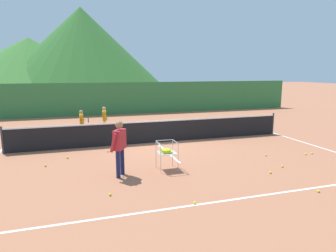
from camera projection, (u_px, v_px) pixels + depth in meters
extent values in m
plane|color=#A86647|center=(156.00, 142.00, 13.01)|extent=(120.00, 120.00, 0.00)
cube|color=white|center=(224.00, 201.00, 7.15)|extent=(12.37, 0.08, 0.01)
cube|color=white|center=(134.00, 123.00, 17.81)|extent=(12.37, 0.08, 0.01)
cube|color=white|center=(275.00, 134.00, 14.83)|extent=(0.08, 11.37, 0.01)
cube|color=white|center=(156.00, 142.00, 13.01)|extent=(0.08, 6.23, 0.01)
cylinder|color=#333338|center=(2.00, 140.00, 11.15)|extent=(0.08, 0.08, 1.05)
cylinder|color=#333338|center=(273.00, 124.00, 14.68)|extent=(0.08, 0.08, 1.05)
cube|color=black|center=(156.00, 132.00, 12.93)|extent=(11.90, 0.02, 0.92)
cube|color=white|center=(156.00, 121.00, 12.84)|extent=(11.90, 0.03, 0.06)
cylinder|color=#191E4C|center=(118.00, 164.00, 8.63)|extent=(0.12, 0.12, 0.82)
cylinder|color=#191E4C|center=(122.00, 161.00, 8.93)|extent=(0.12, 0.12, 0.82)
cube|color=#B2262D|center=(120.00, 140.00, 8.65)|extent=(0.45, 0.54, 0.58)
sphere|color=#996B4C|center=(119.00, 125.00, 8.57)|extent=(0.23, 0.23, 0.23)
cylinder|color=#B2262D|center=(113.00, 143.00, 8.40)|extent=(0.24, 0.19, 0.57)
cylinder|color=#B2262D|center=(122.00, 139.00, 8.94)|extent=(0.19, 0.16, 0.57)
torus|color=#262628|center=(114.00, 140.00, 9.01)|extent=(0.17, 0.26, 0.29)
cylinder|color=black|center=(122.00, 140.00, 8.95)|extent=(0.20, 0.14, 0.03)
cylinder|color=black|center=(82.00, 129.00, 14.31)|extent=(0.09, 0.09, 0.62)
cylinder|color=black|center=(82.00, 130.00, 14.09)|extent=(0.09, 0.09, 0.62)
cube|color=orange|center=(81.00, 119.00, 14.10)|extent=(0.18, 0.38, 0.44)
sphere|color=tan|center=(81.00, 112.00, 14.04)|extent=(0.17, 0.17, 0.17)
cylinder|color=orange|center=(82.00, 119.00, 14.32)|extent=(0.17, 0.07, 0.43)
cylinder|color=orange|center=(82.00, 120.00, 13.92)|extent=(0.13, 0.07, 0.43)
torus|color=#262628|center=(88.00, 120.00, 14.00)|extent=(0.03, 0.29, 0.29)
cylinder|color=black|center=(83.00, 120.00, 13.92)|extent=(0.22, 0.03, 0.03)
cylinder|color=silver|center=(105.00, 127.00, 14.90)|extent=(0.10, 0.10, 0.67)
cylinder|color=silver|center=(105.00, 128.00, 14.66)|extent=(0.10, 0.10, 0.67)
cube|color=orange|center=(104.00, 116.00, 14.68)|extent=(0.22, 0.41, 0.47)
sphere|color=tan|center=(104.00, 109.00, 14.61)|extent=(0.18, 0.18, 0.18)
cylinder|color=orange|center=(105.00, 116.00, 14.91)|extent=(0.19, 0.09, 0.46)
cylinder|color=orange|center=(105.00, 117.00, 14.47)|extent=(0.14, 0.08, 0.46)
cylinder|color=#B7B7BC|center=(156.00, 154.00, 9.54)|extent=(0.02, 0.02, 0.89)
cylinder|color=#B7B7BC|center=(172.00, 153.00, 9.71)|extent=(0.02, 0.02, 0.89)
cylinder|color=#B7B7BC|center=(161.00, 159.00, 9.02)|extent=(0.02, 0.02, 0.89)
cylinder|color=#B7B7BC|center=(178.00, 158.00, 9.18)|extent=(0.02, 0.02, 0.89)
cube|color=#B7B7BC|center=(167.00, 153.00, 9.35)|extent=(0.56, 0.56, 0.01)
cube|color=#B7B7BC|center=(164.00, 140.00, 9.55)|extent=(0.56, 0.02, 0.02)
cube|color=#B7B7BC|center=(170.00, 144.00, 9.02)|extent=(0.56, 0.02, 0.02)
cube|color=#B7B7BC|center=(158.00, 143.00, 9.20)|extent=(0.02, 0.56, 0.02)
cube|color=#B7B7BC|center=(175.00, 142.00, 9.37)|extent=(0.02, 0.56, 0.02)
sphere|color=yellow|center=(164.00, 153.00, 9.18)|extent=(0.07, 0.07, 0.07)
sphere|color=yellow|center=(164.00, 152.00, 9.23)|extent=(0.07, 0.07, 0.07)
sphere|color=yellow|center=(163.00, 152.00, 9.30)|extent=(0.07, 0.07, 0.07)
sphere|color=yellow|center=(162.00, 151.00, 9.36)|extent=(0.07, 0.07, 0.07)
sphere|color=yellow|center=(162.00, 151.00, 9.42)|extent=(0.07, 0.07, 0.07)
sphere|color=yellow|center=(166.00, 153.00, 9.19)|extent=(0.07, 0.07, 0.07)
sphere|color=yellow|center=(165.00, 152.00, 9.26)|extent=(0.07, 0.07, 0.07)
sphere|color=yellow|center=(165.00, 152.00, 9.32)|extent=(0.07, 0.07, 0.07)
sphere|color=yellow|center=(164.00, 151.00, 9.39)|extent=(0.07, 0.07, 0.07)
sphere|color=yellow|center=(164.00, 151.00, 9.45)|extent=(0.07, 0.07, 0.07)
sphere|color=yellow|center=(168.00, 153.00, 9.22)|extent=(0.07, 0.07, 0.07)
sphere|color=yellow|center=(167.00, 152.00, 9.27)|extent=(0.07, 0.07, 0.07)
sphere|color=yellow|center=(167.00, 151.00, 9.34)|extent=(0.07, 0.07, 0.07)
sphere|color=yellow|center=(166.00, 151.00, 9.40)|extent=(0.07, 0.07, 0.07)
sphere|color=yellow|center=(166.00, 150.00, 9.46)|extent=(0.07, 0.07, 0.07)
sphere|color=yellow|center=(170.00, 153.00, 9.23)|extent=(0.07, 0.07, 0.07)
sphere|color=yellow|center=(169.00, 152.00, 9.30)|extent=(0.07, 0.07, 0.07)
sphere|color=yellow|center=(169.00, 151.00, 9.36)|extent=(0.07, 0.07, 0.07)
sphere|color=yellow|center=(168.00, 151.00, 9.42)|extent=(0.07, 0.07, 0.07)
sphere|color=yellow|center=(168.00, 150.00, 9.49)|extent=(0.07, 0.07, 0.07)
sphere|color=yellow|center=(172.00, 152.00, 9.26)|extent=(0.07, 0.07, 0.07)
sphere|color=yellow|center=(171.00, 152.00, 9.31)|extent=(0.07, 0.07, 0.07)
sphere|color=yellow|center=(171.00, 151.00, 9.38)|extent=(0.07, 0.07, 0.07)
sphere|color=yellow|center=(170.00, 151.00, 9.44)|extent=(0.07, 0.07, 0.07)
sphere|color=yellow|center=(170.00, 150.00, 9.50)|extent=(0.07, 0.07, 0.07)
sphere|color=yellow|center=(164.00, 151.00, 9.17)|extent=(0.07, 0.07, 0.07)
sphere|color=yellow|center=(164.00, 151.00, 9.23)|extent=(0.07, 0.07, 0.07)
sphere|color=yellow|center=(163.00, 150.00, 9.30)|extent=(0.07, 0.07, 0.07)
sphere|color=yellow|center=(162.00, 150.00, 9.35)|extent=(0.07, 0.07, 0.07)
sphere|color=yellow|center=(162.00, 149.00, 9.41)|extent=(0.07, 0.07, 0.07)
sphere|color=yellow|center=(166.00, 151.00, 9.18)|extent=(0.07, 0.07, 0.07)
sphere|color=yellow|center=(165.00, 151.00, 9.25)|extent=(0.07, 0.07, 0.07)
sphere|color=yellow|center=(165.00, 150.00, 9.31)|extent=(0.07, 0.07, 0.07)
sphere|color=yellow|center=(164.00, 150.00, 9.37)|extent=(0.07, 0.07, 0.07)
sphere|color=yellow|center=(164.00, 149.00, 9.44)|extent=(0.07, 0.07, 0.07)
sphere|color=yellow|center=(168.00, 151.00, 9.20)|extent=(0.07, 0.07, 0.07)
sphere|color=yellow|center=(167.00, 150.00, 9.27)|extent=(0.07, 0.07, 0.07)
sphere|color=yellow|center=(167.00, 150.00, 9.33)|extent=(0.07, 0.07, 0.07)
sphere|color=yellow|center=(166.00, 149.00, 9.39)|extent=(0.07, 0.07, 0.07)
sphere|color=yellow|center=(166.00, 149.00, 9.45)|extent=(0.07, 0.07, 0.07)
sphere|color=yellow|center=(170.00, 151.00, 9.23)|extent=(0.07, 0.07, 0.07)
sphere|color=yellow|center=(169.00, 150.00, 9.29)|extent=(0.07, 0.07, 0.07)
sphere|color=yellow|center=(169.00, 150.00, 9.35)|extent=(0.07, 0.07, 0.07)
sphere|color=yellow|center=(168.00, 149.00, 9.41)|extent=(0.07, 0.07, 0.07)
sphere|color=yellow|center=(168.00, 149.00, 9.47)|extent=(0.07, 0.07, 0.07)
sphere|color=yellow|center=(266.00, 155.00, 10.93)|extent=(0.07, 0.07, 0.07)
sphere|color=yellow|center=(45.00, 166.00, 9.70)|extent=(0.07, 0.07, 0.07)
sphere|color=yellow|center=(306.00, 154.00, 11.07)|extent=(0.07, 0.07, 0.07)
sphere|color=yellow|center=(110.00, 195.00, 7.43)|extent=(0.07, 0.07, 0.07)
sphere|color=yellow|center=(122.00, 157.00, 10.67)|extent=(0.07, 0.07, 0.07)
sphere|color=yellow|center=(282.00, 166.00, 9.65)|extent=(0.07, 0.07, 0.07)
sphere|color=yellow|center=(312.00, 153.00, 11.18)|extent=(0.07, 0.07, 0.07)
sphere|color=yellow|center=(108.00, 151.00, 11.45)|extent=(0.07, 0.07, 0.07)
sphere|color=yellow|center=(68.00, 157.00, 10.62)|extent=(0.07, 0.07, 0.07)
sphere|color=yellow|center=(270.00, 172.00, 9.06)|extent=(0.07, 0.07, 0.07)
sphere|color=yellow|center=(195.00, 203.00, 6.97)|extent=(0.07, 0.07, 0.07)
sphere|color=yellow|center=(318.00, 191.00, 7.64)|extent=(0.07, 0.07, 0.07)
cube|color=#33753D|center=(123.00, 98.00, 21.38)|extent=(27.21, 0.08, 2.29)
cone|color=#2D6628|center=(82.00, 46.00, 75.78)|extent=(39.90, 39.90, 18.96)
cone|color=#38702D|center=(30.00, 61.00, 75.88)|extent=(42.27, 42.27, 11.47)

